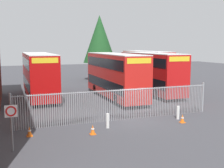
{
  "coord_description": "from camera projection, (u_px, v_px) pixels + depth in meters",
  "views": [
    {
      "loc": [
        -8.1,
        -17.81,
        5.24
      ],
      "look_at": [
        0.0,
        4.0,
        2.0
      ],
      "focal_mm": 44.93,
      "sensor_mm": 36.0,
      "label": 1
    }
  ],
  "objects": [
    {
      "name": "palisade_fence",
      "position": [
        119.0,
        104.0,
        19.56
      ],
      "size": [
        14.36,
        0.14,
        2.35
      ],
      "color": "gray",
      "rests_on": "ground"
    },
    {
      "name": "tree_tall_back",
      "position": [
        100.0,
        39.0,
        41.45
      ],
      "size": [
        4.86,
        4.86,
        9.61
      ],
      "color": "#4C3823",
      "rests_on": "ground"
    },
    {
      "name": "speed_limit_sign_post",
      "position": [
        11.0,
        117.0,
        13.67
      ],
      "size": [
        0.6,
        0.14,
        2.4
      ],
      "color": "slate",
      "rests_on": "ground"
    },
    {
      "name": "double_decker_bus_behind_fence_left",
      "position": [
        39.0,
        73.0,
        28.0
      ],
      "size": [
        2.54,
        10.81,
        4.42
      ],
      "color": "#B70C0C",
      "rests_on": "ground"
    },
    {
      "name": "double_decker_bus_far_back",
      "position": [
        146.0,
        65.0,
        39.03
      ],
      "size": [
        2.54,
        10.81,
        4.42
      ],
      "color": "red",
      "rests_on": "ground"
    },
    {
      "name": "double_decker_bus_behind_fence_right",
      "position": [
        151.0,
        71.0,
        30.41
      ],
      "size": [
        2.54,
        10.81,
        4.42
      ],
      "color": "red",
      "rests_on": "ground"
    },
    {
      "name": "traffic_cone_near_kerb",
      "position": [
        93.0,
        130.0,
        16.52
      ],
      "size": [
        0.34,
        0.34,
        0.59
      ],
      "color": "orange",
      "rests_on": "ground"
    },
    {
      "name": "bollard_near_left",
      "position": [
        108.0,
        121.0,
        17.77
      ],
      "size": [
        0.2,
        0.2,
        0.95
      ],
      "primitive_type": "cylinder",
      "color": "silver",
      "rests_on": "ground"
    },
    {
      "name": "traffic_cone_mid_forecourt",
      "position": [
        182.0,
        119.0,
        19.03
      ],
      "size": [
        0.34,
        0.34,
        0.59
      ],
      "color": "orange",
      "rests_on": "ground"
    },
    {
      "name": "ground_plane",
      "position": [
        98.0,
        99.0,
        27.48
      ],
      "size": [
        100.0,
        100.0,
        0.0
      ],
      "primitive_type": "plane",
      "color": "#3D3D42"
    },
    {
      "name": "double_decker_bus_near_gate",
      "position": [
        115.0,
        74.0,
        27.51
      ],
      "size": [
        2.54,
        10.81,
        4.42
      ],
      "color": "red",
      "rests_on": "ground"
    },
    {
      "name": "bollard_center_front",
      "position": [
        178.0,
        112.0,
        19.95
      ],
      "size": [
        0.2,
        0.2,
        0.95
      ],
      "primitive_type": "cylinder",
      "color": "silver",
      "rests_on": "ground"
    },
    {
      "name": "traffic_cone_by_gate",
      "position": [
        29.0,
        131.0,
        16.18
      ],
      "size": [
        0.34,
        0.34,
        0.59
      ],
      "color": "orange",
      "rests_on": "ground"
    }
  ]
}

